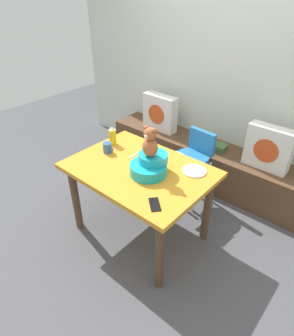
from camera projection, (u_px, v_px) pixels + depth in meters
The scene contains 15 objects.
ground_plane at pixel (140, 231), 2.83m from camera, with size 8.00×8.00×0.00m, color #4C4C51.
back_wall at pixel (231, 66), 3.04m from camera, with size 4.40×0.10×2.60m, color silver.
window_bench at pixel (206, 163), 3.45m from camera, with size 2.60×0.44×0.46m, color brown.
pillow_floral_left at pixel (160, 113), 3.58m from camera, with size 0.44×0.15×0.44m.
pillow_floral_right at pixel (269, 148), 2.83m from camera, with size 0.44×0.15×0.44m.
book_stack at pixel (217, 146), 3.25m from camera, with size 0.20×0.14×0.06m, color #3E6A37.
dining_table at pixel (139, 179), 2.49m from camera, with size 1.18×0.85×0.74m.
highchair at pixel (193, 158), 2.98m from camera, with size 0.34×0.47×0.79m.
infant_seat_teal at pixel (150, 165), 2.33m from camera, with size 0.30×0.33×0.16m.
teddy_bear at pixel (150, 143), 2.22m from camera, with size 0.13×0.12×0.25m.
ketchup_bottle at pixel (112, 136), 2.73m from camera, with size 0.07×0.07×0.18m.
coffee_mug at pixel (108, 148), 2.62m from camera, with size 0.12×0.08×0.09m.
dinner_plate_near at pixel (194, 171), 2.38m from camera, with size 0.20×0.20×0.01m, color white.
cell_phone at pixel (155, 204), 2.03m from camera, with size 0.07×0.14×0.01m, color black.
table_fork at pixel (136, 154), 2.61m from camera, with size 0.02×0.17×0.01m, color silver.
Camera 1 is at (1.38, -1.49, 2.07)m, focal length 31.08 mm.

